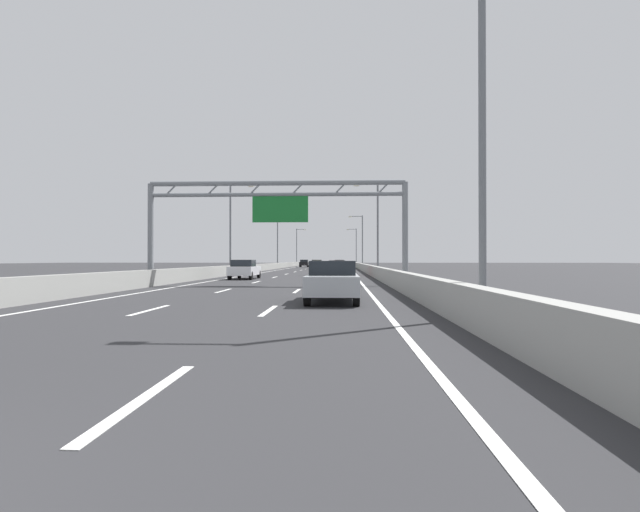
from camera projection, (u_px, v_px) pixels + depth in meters
The scene contains 54 objects.
ground_plane at pixel (323, 267), 101.83m from camera, with size 260.00×260.00×0.00m, color #2D2D30.
lane_dash_left_1 at pixel (150, 310), 14.50m from camera, with size 0.16×3.00×0.01m, color white.
lane_dash_left_2 at pixel (223, 291), 23.49m from camera, with size 0.16×3.00×0.01m, color white.
lane_dash_left_3 at pixel (256, 282), 32.48m from camera, with size 0.16×3.00×0.01m, color white.
lane_dash_left_4 at pixel (275, 277), 41.47m from camera, with size 0.16×3.00×0.01m, color white.
lane_dash_left_5 at pixel (287, 274), 50.47m from camera, with size 0.16×3.00×0.01m, color white.
lane_dash_left_6 at pixel (295, 272), 59.46m from camera, with size 0.16×3.00×0.01m, color white.
lane_dash_left_7 at pixel (301, 270), 68.45m from camera, with size 0.16×3.00×0.01m, color white.
lane_dash_left_8 at pixel (306, 269), 77.44m from camera, with size 0.16×3.00×0.01m, color white.
lane_dash_left_9 at pixel (310, 268), 86.43m from camera, with size 0.16×3.00×0.01m, color white.
lane_dash_left_10 at pixel (313, 267), 95.42m from camera, with size 0.16×3.00×0.01m, color white.
lane_dash_left_11 at pixel (315, 267), 104.41m from camera, with size 0.16×3.00×0.01m, color white.
lane_dash_left_12 at pixel (317, 266), 113.40m from camera, with size 0.16×3.00×0.01m, color white.
lane_dash_left_13 at pixel (319, 266), 122.39m from camera, with size 0.16×3.00×0.01m, color white.
lane_dash_left_14 at pixel (321, 265), 131.38m from camera, with size 0.16×3.00×0.01m, color white.
lane_dash_left_15 at pixel (322, 265), 140.37m from camera, with size 0.16×3.00×0.01m, color white.
lane_dash_left_16 at pixel (323, 264), 149.36m from camera, with size 0.16×3.00×0.01m, color white.
lane_dash_left_17 at pixel (324, 264), 158.35m from camera, with size 0.16×3.00×0.01m, color white.
lane_dash_right_0 at pixel (146, 397), 5.35m from camera, with size 0.16×3.00×0.01m, color white.
lane_dash_right_1 at pixel (269, 311), 14.34m from camera, with size 0.16×3.00×0.01m, color white.
lane_dash_right_2 at pixel (297, 291), 23.33m from camera, with size 0.16×3.00×0.01m, color white.
lane_dash_right_3 at pixel (309, 282), 32.32m from camera, with size 0.16×3.00×0.01m, color white.
lane_dash_right_4 at pixel (316, 277), 41.31m from camera, with size 0.16×3.00×0.01m, color white.
lane_dash_right_5 at pixel (321, 274), 50.30m from camera, with size 0.16×3.00×0.01m, color white.
lane_dash_right_6 at pixel (324, 272), 59.29m from camera, with size 0.16×3.00×0.01m, color white.
lane_dash_right_7 at pixel (326, 270), 68.28m from camera, with size 0.16×3.00×0.01m, color white.
lane_dash_right_8 at pixel (328, 269), 77.27m from camera, with size 0.16×3.00×0.01m, color white.
lane_dash_right_9 at pixel (330, 268), 86.26m from camera, with size 0.16×3.00×0.01m, color white.
lane_dash_right_10 at pixel (331, 267), 95.25m from camera, with size 0.16×3.00×0.01m, color white.
lane_dash_right_11 at pixel (332, 267), 104.25m from camera, with size 0.16×3.00×0.01m, color white.
lane_dash_right_12 at pixel (333, 266), 113.24m from camera, with size 0.16×3.00×0.01m, color white.
lane_dash_right_13 at pixel (333, 266), 122.23m from camera, with size 0.16×3.00×0.01m, color white.
lane_dash_right_14 at pixel (334, 265), 131.22m from camera, with size 0.16×3.00×0.01m, color white.
lane_dash_right_15 at pixel (334, 265), 140.21m from camera, with size 0.16×3.00×0.01m, color white.
lane_dash_right_16 at pixel (335, 264), 149.20m from camera, with size 0.16×3.00×0.01m, color white.
lane_dash_right_17 at pixel (335, 264), 158.19m from camera, with size 0.16×3.00×0.01m, color white.
edge_line_left at pixel (292, 268), 90.08m from camera, with size 0.16×176.00×0.01m, color white.
edge_line_right at pixel (349, 268), 89.60m from camera, with size 0.16×176.00×0.01m, color white.
barrier_left at pixel (295, 264), 112.13m from camera, with size 0.45×220.00×0.95m.
barrier_right at pixel (354, 264), 111.51m from camera, with size 0.45×220.00×0.95m.
sign_gantry at pixel (277, 205), 29.30m from camera, with size 15.95×0.36×6.36m.
streetlamp_right_near at pixel (473, 114), 12.74m from camera, with size 2.58×0.28×9.50m.
streetlamp_left_mid at pixel (233, 223), 50.45m from camera, with size 2.58×0.28×9.50m.
streetlamp_right_mid at pixel (375, 222), 49.77m from camera, with size 2.58×0.28×9.50m.
streetlamp_left_far at pixel (279, 238), 87.47m from camera, with size 2.58×0.28×9.50m.
streetlamp_right_far at pixel (361, 238), 86.80m from camera, with size 2.58×0.28×9.50m.
streetlamp_left_distant at pixel (298, 245), 124.50m from camera, with size 2.58×0.28×9.50m.
streetlamp_right_distant at pixel (355, 245), 123.82m from camera, with size 2.58×0.28×9.50m.
yellow_car at pixel (317, 264), 79.54m from camera, with size 1.79×4.24×1.49m.
black_car at pixel (304, 263), 98.72m from camera, with size 1.77×4.21×1.51m.
white_car at pixel (245, 269), 37.75m from camera, with size 1.83×4.57×1.51m.
red_car at pixel (337, 268), 45.96m from camera, with size 1.72×4.29×1.46m.
silver_car at pixel (333, 281), 17.46m from camera, with size 1.82×4.53×1.49m.
green_car at pixel (340, 264), 81.09m from camera, with size 1.77×4.26×1.48m.
Camera 1 is at (3.98, -1.77, 1.53)m, focal length 27.04 mm.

